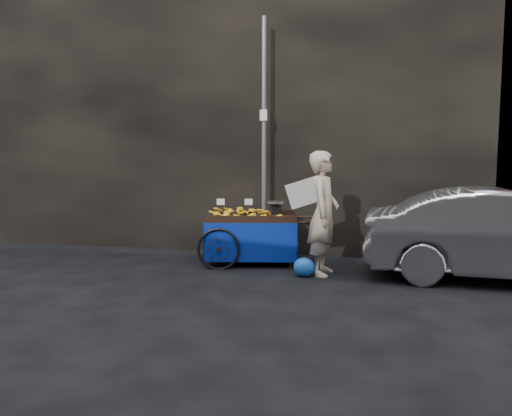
% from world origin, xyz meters
% --- Properties ---
extents(ground, '(80.00, 80.00, 0.00)m').
position_xyz_m(ground, '(0.00, 0.00, 0.00)').
color(ground, black).
rests_on(ground, ground).
extents(building_wall, '(13.50, 2.00, 5.00)m').
position_xyz_m(building_wall, '(0.39, 2.60, 2.50)').
color(building_wall, black).
rests_on(building_wall, ground).
extents(street_pole, '(0.12, 0.10, 4.00)m').
position_xyz_m(street_pole, '(0.30, 1.30, 2.01)').
color(street_pole, slate).
rests_on(street_pole, ground).
extents(banana_cart, '(2.10, 1.24, 1.07)m').
position_xyz_m(banana_cart, '(0.15, 0.80, 0.66)').
color(banana_cart, black).
rests_on(banana_cart, ground).
extents(vendor, '(0.79, 0.70, 1.80)m').
position_xyz_m(vendor, '(1.40, 0.25, 0.90)').
color(vendor, tan).
rests_on(vendor, ground).
extents(plastic_bag, '(0.31, 0.25, 0.28)m').
position_xyz_m(plastic_bag, '(1.15, 0.06, 0.14)').
color(plastic_bag, blue).
rests_on(plastic_bag, ground).
extents(parked_car, '(3.92, 1.48, 1.28)m').
position_xyz_m(parked_car, '(3.94, 0.43, 0.64)').
color(parked_car, '#AFB2B7').
rests_on(parked_car, ground).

